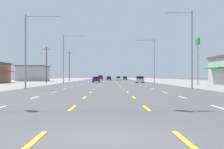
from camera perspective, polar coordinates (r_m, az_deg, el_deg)
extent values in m
plane|color=#4C4C4F|center=(73.63, -0.56, -1.53)|extent=(572.00, 572.00, 0.00)
cube|color=gray|center=(77.67, -19.15, -1.44)|extent=(28.00, 440.00, 0.01)
cube|color=gray|center=(77.69, 18.02, -1.44)|extent=(28.00, 440.00, 0.01)
cube|color=white|center=(22.77, -13.89, -4.10)|extent=(0.14, 2.60, 0.01)
cube|color=white|center=(30.11, -10.60, -3.19)|extent=(0.14, 2.60, 0.01)
cube|color=white|center=(37.51, -8.60, -2.63)|extent=(0.14, 2.60, 0.01)
cube|color=white|center=(44.94, -7.27, -2.26)|extent=(0.14, 2.60, 0.01)
cube|color=white|center=(52.40, -6.31, -1.99)|extent=(0.14, 2.60, 0.01)
cube|color=white|center=(59.86, -5.59, -1.79)|extent=(0.14, 2.60, 0.01)
cube|color=white|center=(67.33, -5.04, -1.63)|extent=(0.14, 2.60, 0.01)
cube|color=white|center=(74.81, -4.59, -1.50)|extent=(0.14, 2.60, 0.01)
cube|color=white|center=(82.29, -4.22, -1.40)|extent=(0.14, 2.60, 0.01)
cube|color=white|center=(89.78, -3.92, -1.31)|extent=(0.14, 2.60, 0.01)
cube|color=white|center=(97.27, -3.66, -1.24)|extent=(0.14, 2.60, 0.01)
cube|color=white|center=(104.76, -3.44, -1.18)|extent=(0.14, 2.60, 0.01)
cube|color=white|center=(112.25, -3.25, -1.12)|extent=(0.14, 2.60, 0.01)
cube|color=white|center=(119.74, -3.08, -1.07)|extent=(0.14, 2.60, 0.01)
cube|color=white|center=(127.23, -2.94, -1.03)|extent=(0.14, 2.60, 0.01)
cube|color=white|center=(134.72, -2.81, -1.00)|extent=(0.14, 2.60, 0.01)
cube|color=white|center=(142.22, -2.69, -0.96)|extent=(0.14, 2.60, 0.01)
cube|color=white|center=(149.71, -2.58, -0.93)|extent=(0.14, 2.60, 0.01)
cube|color=white|center=(157.21, -2.49, -0.91)|extent=(0.14, 2.60, 0.01)
cube|color=white|center=(164.70, -2.40, -0.88)|extent=(0.14, 2.60, 0.01)
cube|color=white|center=(172.20, -2.32, -0.86)|extent=(0.14, 2.60, 0.01)
cube|color=white|center=(179.70, -2.25, -0.84)|extent=(0.14, 2.60, 0.01)
cube|color=white|center=(187.19, -2.18, -0.82)|extent=(0.14, 2.60, 0.01)
cube|color=white|center=(194.69, -2.12, -0.80)|extent=(0.14, 2.60, 0.01)
cube|color=white|center=(202.19, -2.06, -0.78)|extent=(0.14, 2.60, 0.01)
cube|color=white|center=(209.68, -2.01, -0.77)|extent=(0.14, 2.60, 0.01)
cube|color=white|center=(217.18, -1.96, -0.76)|extent=(0.14, 2.60, 0.01)
cube|color=white|center=(224.68, -1.92, -0.74)|extent=(0.14, 2.60, 0.01)
cube|color=yellow|center=(7.47, -14.25, -11.84)|extent=(0.14, 2.60, 0.01)
cube|color=yellow|center=(14.79, -7.33, -6.13)|extent=(0.14, 2.60, 0.01)
cube|color=yellow|center=(22.23, -5.05, -4.20)|extent=(0.14, 2.60, 0.01)
cube|color=yellow|center=(29.70, -3.92, -3.23)|extent=(0.14, 2.60, 0.01)
cube|color=yellow|center=(37.18, -3.25, -2.66)|extent=(0.14, 2.60, 0.01)
cube|color=yellow|center=(44.67, -2.80, -2.27)|extent=(0.14, 2.60, 0.01)
cube|color=yellow|center=(52.16, -2.48, -2.00)|extent=(0.14, 2.60, 0.01)
cube|color=yellow|center=(59.66, -2.24, -1.79)|extent=(0.14, 2.60, 0.01)
cube|color=yellow|center=(67.15, -2.06, -1.63)|extent=(0.14, 2.60, 0.01)
cube|color=yellow|center=(74.65, -1.91, -1.50)|extent=(0.14, 2.60, 0.01)
cube|color=yellow|center=(82.15, -1.79, -1.40)|extent=(0.14, 2.60, 0.01)
cube|color=yellow|center=(89.64, -1.69, -1.31)|extent=(0.14, 2.60, 0.01)
cube|color=yellow|center=(97.14, -1.60, -1.24)|extent=(0.14, 2.60, 0.01)
cube|color=yellow|center=(104.64, -1.53, -1.18)|extent=(0.14, 2.60, 0.01)
cube|color=yellow|center=(112.14, -1.46, -1.12)|extent=(0.14, 2.60, 0.01)
cube|color=yellow|center=(119.64, -1.41, -1.08)|extent=(0.14, 2.60, 0.01)
cube|color=yellow|center=(127.13, -1.36, -1.03)|extent=(0.14, 2.60, 0.01)
cube|color=yellow|center=(134.63, -1.32, -1.00)|extent=(0.14, 2.60, 0.01)
cube|color=yellow|center=(142.13, -1.28, -0.96)|extent=(0.14, 2.60, 0.01)
cube|color=yellow|center=(149.63, -1.24, -0.93)|extent=(0.14, 2.60, 0.01)
cube|color=yellow|center=(157.13, -1.21, -0.91)|extent=(0.14, 2.60, 0.01)
cube|color=yellow|center=(164.63, -1.18, -0.88)|extent=(0.14, 2.60, 0.01)
cube|color=yellow|center=(172.13, -1.16, -0.86)|extent=(0.14, 2.60, 0.01)
cube|color=yellow|center=(179.63, -1.13, -0.84)|extent=(0.14, 2.60, 0.01)
cube|color=yellow|center=(187.13, -1.11, -0.82)|extent=(0.14, 2.60, 0.01)
cube|color=yellow|center=(194.63, -1.09, -0.80)|extent=(0.14, 2.60, 0.01)
cube|color=yellow|center=(202.13, -1.07, -0.78)|extent=(0.14, 2.60, 0.01)
cube|color=yellow|center=(209.63, -1.05, -0.77)|extent=(0.14, 2.60, 0.01)
cube|color=yellow|center=(217.13, -1.04, -0.76)|extent=(0.14, 2.60, 0.01)
cube|color=yellow|center=(224.63, -1.02, -0.74)|extent=(0.14, 2.60, 0.01)
cube|color=yellow|center=(7.48, 13.43, -11.82)|extent=(0.14, 2.60, 0.01)
cube|color=yellow|center=(14.80, 6.34, -6.13)|extent=(0.14, 2.60, 0.01)
cube|color=yellow|center=(22.24, 4.00, -4.20)|extent=(0.14, 2.60, 0.01)
cube|color=yellow|center=(29.70, 2.85, -3.23)|extent=(0.14, 2.60, 0.01)
cube|color=yellow|center=(37.19, 2.15, -2.66)|extent=(0.14, 2.60, 0.01)
cube|color=yellow|center=(44.67, 1.69, -2.27)|extent=(0.14, 2.60, 0.01)
cube|color=yellow|center=(52.17, 1.37, -2.00)|extent=(0.14, 2.60, 0.01)
cube|color=yellow|center=(59.66, 1.12, -1.79)|extent=(0.14, 2.60, 0.01)
cube|color=yellow|center=(67.15, 0.93, -1.63)|extent=(0.14, 2.60, 0.01)
cube|color=yellow|center=(74.65, 0.78, -1.51)|extent=(0.14, 2.60, 0.01)
cube|color=yellow|center=(82.15, 0.66, -1.40)|extent=(0.14, 2.60, 0.01)
cube|color=yellow|center=(89.64, 0.55, -1.31)|extent=(0.14, 2.60, 0.01)
cube|color=yellow|center=(97.14, 0.46, -1.24)|extent=(0.14, 2.60, 0.01)
cube|color=yellow|center=(104.64, 0.39, -1.18)|extent=(0.14, 2.60, 0.01)
cube|color=yellow|center=(112.14, 0.32, -1.12)|extent=(0.14, 2.60, 0.01)
cube|color=yellow|center=(119.64, 0.27, -1.08)|extent=(0.14, 2.60, 0.01)
cube|color=yellow|center=(127.14, 0.22, -1.03)|extent=(0.14, 2.60, 0.01)
cube|color=yellow|center=(134.63, 0.17, -1.00)|extent=(0.14, 2.60, 0.01)
cube|color=yellow|center=(142.13, 0.13, -0.96)|extent=(0.14, 2.60, 0.01)
cube|color=yellow|center=(149.63, 0.10, -0.93)|extent=(0.14, 2.60, 0.01)
cube|color=yellow|center=(157.13, 0.06, -0.91)|extent=(0.14, 2.60, 0.01)
cube|color=yellow|center=(164.63, 0.04, -0.88)|extent=(0.14, 2.60, 0.01)
cube|color=yellow|center=(172.13, 0.01, -0.86)|extent=(0.14, 2.60, 0.01)
cube|color=yellow|center=(179.63, -0.02, -0.84)|extent=(0.14, 2.60, 0.01)
cube|color=yellow|center=(187.13, -0.04, -0.82)|extent=(0.14, 2.60, 0.01)
cube|color=yellow|center=(194.63, -0.06, -0.80)|extent=(0.14, 2.60, 0.01)
cube|color=yellow|center=(202.13, -0.08, -0.79)|extent=(0.14, 2.60, 0.01)
cube|color=yellow|center=(209.63, -0.10, -0.77)|extent=(0.14, 2.60, 0.01)
cube|color=yellow|center=(217.13, -0.11, -0.76)|extent=(0.14, 2.60, 0.01)
cube|color=yellow|center=(224.63, -0.13, -0.74)|extent=(0.14, 2.60, 0.01)
cube|color=white|center=(15.61, 19.27, -5.81)|extent=(0.14, 2.60, 0.01)
cube|color=white|center=(22.78, 12.83, -4.10)|extent=(0.14, 2.60, 0.01)
cube|color=white|center=(30.12, 9.52, -3.19)|extent=(0.14, 2.60, 0.01)
cube|color=white|center=(37.52, 7.51, -2.63)|extent=(0.14, 2.60, 0.01)
cube|color=white|center=(44.95, 6.16, -2.26)|extent=(0.14, 2.60, 0.01)
cube|color=white|center=(52.40, 5.20, -1.99)|extent=(0.14, 2.60, 0.01)
cube|color=white|center=(59.87, 4.47, -1.79)|extent=(0.14, 2.60, 0.01)
cube|color=white|center=(67.34, 3.91, -1.63)|extent=(0.14, 2.60, 0.01)
cube|color=white|center=(74.82, 3.46, -1.50)|extent=(0.14, 2.60, 0.01)
cube|color=white|center=(82.30, 3.09, -1.40)|extent=(0.14, 2.60, 0.01)
cube|color=white|center=(89.78, 2.79, -1.31)|extent=(0.14, 2.60, 0.01)
cube|color=white|center=(97.27, 2.53, -1.24)|extent=(0.14, 2.60, 0.01)
cube|color=white|center=(104.76, 2.30, -1.18)|extent=(0.14, 2.60, 0.01)
cube|color=white|center=(112.25, 2.11, -1.12)|extent=(0.14, 2.60, 0.01)
cube|color=white|center=(119.74, 1.94, -1.07)|extent=(0.14, 2.60, 0.01)
cube|color=white|center=(127.23, 1.79, -1.03)|extent=(0.14, 2.60, 0.01)
cube|color=white|center=(134.73, 1.66, -1.00)|extent=(0.14, 2.60, 0.01)
cube|color=white|center=(142.22, 1.54, -0.96)|extent=(0.14, 2.60, 0.01)
cube|color=white|center=(149.71, 1.44, -0.93)|extent=(0.14, 2.60, 0.01)
cube|color=white|center=(157.21, 1.34, -0.91)|extent=(0.14, 2.60, 0.01)
cube|color=white|center=(164.71, 1.25, -0.88)|extent=(0.14, 2.60, 0.01)
cube|color=white|center=(172.20, 1.17, -0.86)|extent=(0.14, 2.60, 0.01)
cube|color=white|center=(179.70, 1.10, -0.84)|extent=(0.14, 2.60, 0.01)
cube|color=white|center=(187.19, 1.03, -0.82)|extent=(0.14, 2.60, 0.01)
cube|color=white|center=(194.69, 0.97, -0.80)|extent=(0.14, 2.60, 0.01)
cube|color=white|center=(202.19, 0.91, -0.78)|extent=(0.14, 2.60, 0.01)
cube|color=white|center=(209.69, 0.86, -0.77)|extent=(0.14, 2.60, 0.01)
cube|color=white|center=(217.18, 0.81, -0.76)|extent=(0.14, 2.60, 0.01)
cube|color=white|center=(224.68, 0.76, -0.74)|extent=(0.14, 2.60, 0.01)
cube|color=silver|center=(73.16, 5.09, -1.04)|extent=(1.72, 3.90, 0.66)
cube|color=black|center=(72.91, 5.11, -0.55)|extent=(1.58, 1.90, 0.58)
cylinder|color=black|center=(74.49, 4.42, -1.28)|extent=(0.20, 0.60, 0.60)
cylinder|color=black|center=(74.63, 5.55, -1.28)|extent=(0.20, 0.60, 0.60)
cylinder|color=black|center=(71.70, 4.61, -1.32)|extent=(0.20, 0.60, 0.60)
cylinder|color=black|center=(71.85, 5.79, -1.31)|extent=(0.20, 0.60, 0.60)
cube|color=#4C196B|center=(79.32, -2.92, -0.99)|extent=(1.80, 4.50, 0.62)
cube|color=black|center=(79.22, -2.92, -0.58)|extent=(1.62, 2.10, 0.52)
cylinder|color=black|center=(80.91, -3.42, -1.19)|extent=(0.22, 0.64, 0.64)
cylinder|color=black|center=(80.85, -2.33, -1.19)|extent=(0.22, 0.64, 0.64)
cylinder|color=black|center=(77.82, -3.53, -1.23)|extent=(0.22, 0.64, 0.64)
cylinder|color=black|center=(77.75, -2.40, -1.23)|extent=(0.22, 0.64, 0.64)
cube|color=#4C196B|center=(116.34, -0.58, -0.79)|extent=(1.72, 3.90, 0.66)
cube|color=black|center=(116.08, -0.58, -0.48)|extent=(1.58, 1.90, 0.58)
cylinder|color=black|center=(117.74, -0.94, -0.94)|extent=(0.20, 0.60, 0.60)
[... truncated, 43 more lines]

